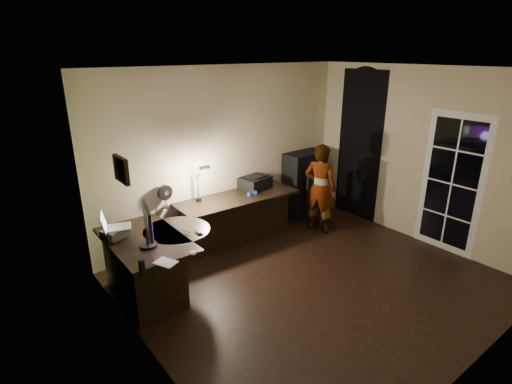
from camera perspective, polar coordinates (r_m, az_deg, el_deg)
floor at (r=5.49m, az=8.21°, el=-12.56°), size 4.50×4.00×0.01m
ceiling at (r=4.66m, az=9.89°, el=16.94°), size 4.50×4.00×0.01m
wall_back at (r=6.38m, az=-4.25°, el=5.53°), size 4.50×0.01×2.70m
wall_front at (r=3.94m, az=30.78°, el=-6.60°), size 4.50×0.01×2.70m
wall_left at (r=3.70m, az=-15.95°, el=-6.02°), size 0.01×4.00×2.70m
wall_right at (r=6.68m, az=22.44°, el=4.73°), size 0.01×4.00×2.70m
green_wall_overlay at (r=3.70m, az=-15.74°, el=-5.97°), size 0.00×4.00×2.70m
arched_doorway at (r=7.29m, az=14.56°, el=6.35°), size 0.01×0.90×2.60m
french_door at (r=6.50m, az=26.15°, el=1.04°), size 0.02×0.92×2.10m
framed_picture at (r=3.94m, az=-18.71°, el=3.05°), size 0.04×0.30×0.25m
desk_left at (r=5.14m, az=-15.14°, el=-10.35°), size 0.85×1.36×0.78m
desk_right at (r=6.37m, az=-2.57°, el=-3.78°), size 1.99×0.77×0.74m
cabinet at (r=7.37m, az=6.88°, el=1.23°), size 0.80×0.42×1.18m
laptop_stand at (r=5.04m, az=-19.51°, el=-5.60°), size 0.33×0.31×0.11m
laptop at (r=4.98m, az=-19.30°, el=-3.68°), size 0.41×0.40×0.23m
monitor at (r=4.69m, az=-15.32°, el=-5.49°), size 0.24×0.53×0.34m
mouse at (r=4.45m, az=-9.02°, el=-8.60°), size 0.08×0.10×0.04m
phone at (r=4.98m, az=-8.13°, el=-5.53°), size 0.07×0.13×0.01m
pen at (r=4.99m, az=-9.95°, el=-5.55°), size 0.04×0.14×0.01m
speaker at (r=4.15m, az=-15.99°, el=-10.33°), size 0.08×0.08×0.18m
notepad at (r=4.35m, az=-12.78°, el=-9.80°), size 0.24×0.27×0.01m
desk_fan at (r=5.91m, az=-12.86°, el=-0.61°), size 0.24×0.15×0.35m
headphones at (r=6.28m, az=-0.53°, el=-0.16°), size 0.18×0.10×0.08m
printer at (r=6.60m, az=-0.14°, el=1.45°), size 0.54×0.45×0.21m
desk_lamp at (r=6.00m, az=-8.34°, el=1.47°), size 0.19×0.31×0.64m
office_chair at (r=6.92m, az=9.45°, el=-1.34°), size 0.60×0.60×0.90m
person at (r=6.65m, az=9.15°, el=0.49°), size 0.54×0.63×1.49m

